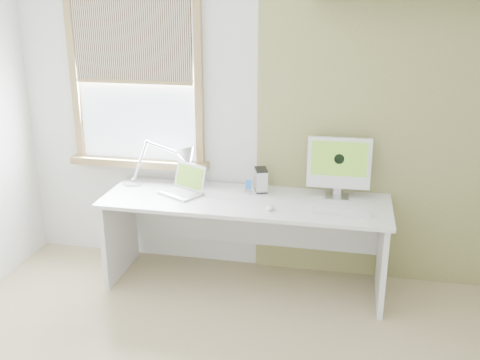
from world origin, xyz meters
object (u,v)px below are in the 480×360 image
(desk_lamp, at_px, (177,161))
(external_drive, at_px, (261,180))
(desk, at_px, (247,220))
(laptop, at_px, (184,186))
(imac, at_px, (339,164))

(desk_lamp, distance_m, external_drive, 0.72)
(desk, relative_size, laptop, 5.53)
(desk_lamp, distance_m, imac, 1.31)
(desk, height_order, imac, imac)
(desk, xyz_separation_m, external_drive, (0.09, 0.15, 0.29))
(external_drive, xyz_separation_m, imac, (0.60, -0.01, 0.17))
(laptop, bearing_deg, desk, 1.25)
(desk, xyz_separation_m, desk_lamp, (-0.62, 0.20, 0.39))
(external_drive, bearing_deg, desk_lamp, 175.95)
(desk_lamp, height_order, external_drive, desk_lamp)
(desk, bearing_deg, desk_lamp, 162.20)
(laptop, xyz_separation_m, imac, (1.18, 0.15, 0.21))
(laptop, distance_m, imac, 1.21)
(external_drive, distance_m, imac, 0.62)
(desk_lamp, height_order, laptop, desk_lamp)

